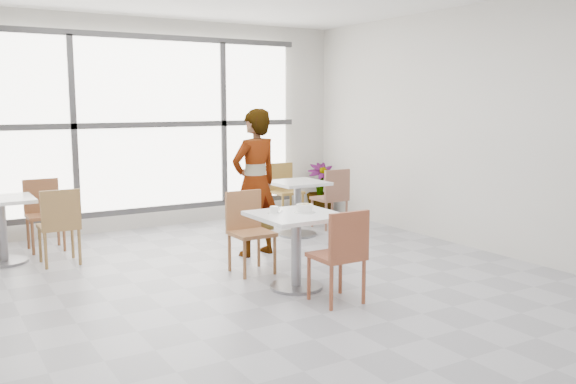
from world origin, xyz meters
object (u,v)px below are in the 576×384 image
bg_table_left (2,221)px  bg_chair_right_far (284,187)px  coffee_cup (274,210)px  bg_table_right (298,200)px  chair_near (342,250)px  plant_right (321,189)px  bg_chair_right_near (333,195)px  main_table (296,236)px  bg_chair_left_far (43,209)px  oatmeal_bowl (305,208)px  person (255,183)px  chair_far (248,226)px  bg_chair_left_near (60,221)px

bg_table_left → bg_chair_right_far: bearing=8.9°
coffee_cup → bg_table_right: (1.47, 1.91, -0.29)m
chair_near → plant_right: 4.55m
chair_near → bg_chair_right_near: 3.34m
main_table → bg_chair_left_far: bearing=121.2°
oatmeal_bowl → bg_chair_left_far: bearing=122.5°
coffee_cup → plant_right: 4.13m
person → bg_chair_right_near: 1.88m
person → coffee_cup: bearing=59.2°
chair_far → person: size_ratio=0.50×
chair_far → bg_table_right: chair_far is taller
bg_table_left → bg_chair_right_far: size_ratio=0.86×
chair_far → chair_near: bearing=-81.6°
bg_chair_left_near → bg_table_right: bearing=178.9°
bg_chair_left_near → oatmeal_bowl: bearing=132.3°
chair_far → oatmeal_bowl: size_ratio=4.14×
main_table → bg_chair_right_far: (1.75, 3.17, -0.02)m
chair_near → person: (0.19, 2.01, 0.37)m
oatmeal_bowl → bg_table_left: oatmeal_bowl is taller
bg_chair_left_near → plant_right: size_ratio=1.05×
person → main_table: bearing=67.6°
chair_far → bg_chair_right_far: same height
oatmeal_bowl → bg_chair_right_near: (1.86, 2.15, -0.29)m
main_table → chair_near: 0.63m
bg_table_left → plant_right: size_ratio=0.90×
chair_near → chair_far: (-0.21, 1.42, 0.00)m
bg_table_left → bg_table_right: size_ratio=1.00×
person → bg_chair_right_far: (1.47, 1.79, -0.37)m
chair_far → bg_chair_left_far: size_ratio=1.00×
bg_chair_left_far → bg_chair_right_near: same height
coffee_cup → plant_right: size_ratio=0.19×
bg_chair_right_far → plant_right: 0.75m
oatmeal_bowl → bg_chair_left_far: 3.59m
coffee_cup → bg_table_left: size_ratio=0.21×
coffee_cup → bg_table_left: bearing=132.1°
main_table → chair_far: (-0.12, 0.80, -0.02)m
bg_table_left → bg_chair_left_near: size_ratio=0.86×
bg_chair_left_near → bg_chair_right_near: bearing=-179.2°
person → bg_chair_right_far: 2.35m
person → bg_chair_left_near: person is taller
bg_table_right → chair_near: bearing=-114.2°
person → plant_right: bearing=-150.5°
chair_near → plant_right: bearing=-121.8°
main_table → bg_chair_left_near: size_ratio=0.92×
bg_table_left → bg_chair_right_near: bearing=-5.1°
person → bg_chair_left_far: size_ratio=2.01×
chair_far → plant_right: bearing=43.2°
bg_table_left → bg_chair_left_near: bg_chair_left_near is taller
main_table → chair_near: size_ratio=0.92×
coffee_cup → bg_chair_right_far: bg_chair_right_far is taller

